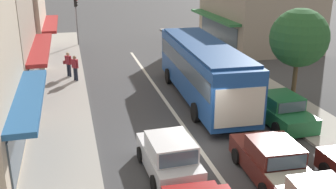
{
  "coord_description": "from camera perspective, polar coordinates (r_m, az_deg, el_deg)",
  "views": [
    {
      "loc": [
        -4.92,
        -14.21,
        7.68
      ],
      "look_at": [
        -0.43,
        3.6,
        1.2
      ],
      "focal_mm": 42.0,
      "sensor_mm": 36.0,
      "label": 1
    }
  ],
  "objects": [
    {
      "name": "sidewalk_left",
      "position": [
        21.68,
        -18.19,
        -2.14
      ],
      "size": [
        5.2,
        44.0,
        0.14
      ],
      "primitive_type": "cube",
      "color": "#A39E96",
      "rests_on": "ground"
    },
    {
      "name": "pedestrian_with_handbag_near",
      "position": [
        26.68,
        -14.28,
        4.47
      ],
      "size": [
        0.56,
        0.54,
        1.63
      ],
      "color": "#232838",
      "rests_on": "sidewalk_left"
    },
    {
      "name": "traffic_light_downstreet",
      "position": [
        36.23,
        -13.17,
        11.28
      ],
      "size": [
        0.33,
        0.24,
        4.2
      ],
      "color": "gray",
      "rests_on": "ground"
    },
    {
      "name": "city_bus",
      "position": [
        21.82,
        5.13,
        3.94
      ],
      "size": [
        3.02,
        10.94,
        3.23
      ],
      "color": "#1E4C99",
      "rests_on": "ground"
    },
    {
      "name": "ground_plane",
      "position": [
        16.89,
        4.44,
        -7.68
      ],
      "size": [
        140.0,
        140.0,
        0.0
      ],
      "primitive_type": "plane",
      "color": "#3F3F42"
    },
    {
      "name": "pedestrian_browsing_midblock",
      "position": [
        25.67,
        -13.34,
        3.97
      ],
      "size": [
        0.42,
        0.44,
        1.63
      ],
      "color": "#232838",
      "rests_on": "sidewalk_left"
    },
    {
      "name": "hatchback_behind_bus_near",
      "position": [
        14.64,
        0.13,
        -9.0
      ],
      "size": [
        1.92,
        3.76,
        1.54
      ],
      "color": "silver",
      "rests_on": "ground"
    },
    {
      "name": "parked_sedan_kerb_second",
      "position": [
        19.76,
        15.87,
        -2.15
      ],
      "size": [
        2.0,
        4.26,
        1.47
      ],
      "color": "#1E6638",
      "rests_on": "ground"
    },
    {
      "name": "kerb_right",
      "position": [
        24.3,
        13.91,
        0.57
      ],
      "size": [
        2.8,
        44.0,
        0.12
      ],
      "primitive_type": "cube",
      "color": "#A39E96",
      "rests_on": "ground"
    },
    {
      "name": "street_tree_right",
      "position": [
        21.38,
        18.5,
        7.79
      ],
      "size": [
        3.01,
        3.01,
        5.25
      ],
      "color": "brown",
      "rests_on": "ground"
    },
    {
      "name": "lane_centre_line",
      "position": [
        20.37,
        0.9,
        -2.71
      ],
      "size": [
        0.2,
        28.0,
        0.01
      ],
      "primitive_type": "cube",
      "color": "silver",
      "rests_on": "ground"
    },
    {
      "name": "parked_wagon_kerb_third",
      "position": [
        24.81,
        9.54,
        2.93
      ],
      "size": [
        1.95,
        4.51,
        1.58
      ],
      "color": "#B7B29E",
      "rests_on": "ground"
    },
    {
      "name": "sedan_adjacent_lane_trail",
      "position": [
        14.88,
        14.9,
        -9.43
      ],
      "size": [
        2.03,
        4.27,
        1.47
      ],
      "color": "#561E19",
      "rests_on": "ground"
    }
  ]
}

